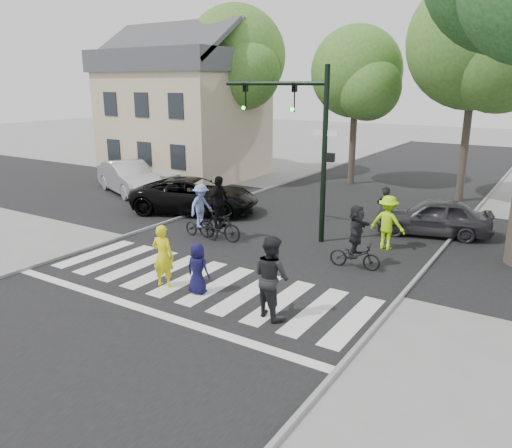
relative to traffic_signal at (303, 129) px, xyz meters
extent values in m
plane|color=gray|center=(-0.35, -6.20, -3.90)|extent=(120.00, 120.00, 0.00)
cube|color=black|center=(-0.35, -1.20, -3.90)|extent=(10.00, 70.00, 0.01)
cube|color=black|center=(-0.35, 1.80, -3.89)|extent=(70.00, 10.00, 0.01)
cube|color=gray|center=(-5.40, -1.20, -3.85)|extent=(0.10, 70.00, 0.10)
cube|color=gray|center=(4.70, -1.20, -3.85)|extent=(0.10, 70.00, 0.10)
cube|color=silver|center=(-4.85, -5.20, -3.89)|extent=(0.55, 3.00, 0.01)
cube|color=silver|center=(-3.85, -5.20, -3.89)|extent=(0.55, 3.00, 0.01)
cube|color=silver|center=(-2.85, -5.20, -3.89)|extent=(0.55, 3.00, 0.01)
cube|color=silver|center=(-1.85, -5.20, -3.89)|extent=(0.55, 3.00, 0.01)
cube|color=silver|center=(-0.85, -5.20, -3.89)|extent=(0.55, 3.00, 0.01)
cube|color=silver|center=(0.15, -5.20, -3.89)|extent=(0.55, 3.00, 0.01)
cube|color=silver|center=(1.15, -5.20, -3.89)|extent=(0.55, 3.00, 0.01)
cube|color=silver|center=(2.15, -5.20, -3.89)|extent=(0.55, 3.00, 0.01)
cube|color=silver|center=(3.15, -5.20, -3.89)|extent=(0.55, 3.00, 0.01)
cube|color=silver|center=(4.15, -5.20, -3.89)|extent=(0.55, 3.00, 0.01)
cube|color=silver|center=(-0.35, -7.40, -3.89)|extent=(10.00, 0.30, 0.01)
cylinder|color=black|center=(0.85, 0.00, -0.90)|extent=(0.18, 0.18, 6.00)
cylinder|color=black|center=(-1.15, 0.00, 1.50)|extent=(4.00, 0.14, 0.14)
imported|color=black|center=(-0.35, 0.00, 1.05)|extent=(0.16, 0.20, 1.00)
sphere|color=#19E533|center=(-0.35, -0.12, 0.65)|extent=(0.14, 0.14, 0.14)
imported|color=black|center=(-2.35, 0.00, 1.05)|extent=(0.16, 0.20, 1.00)
sphere|color=#19E533|center=(-2.35, -0.12, 0.65)|extent=(0.14, 0.14, 0.14)
cube|color=black|center=(1.07, 0.00, -0.90)|extent=(0.28, 0.18, 0.30)
cube|color=#FF660C|center=(1.18, 0.00, -0.90)|extent=(0.02, 0.14, 0.20)
cube|color=white|center=(0.85, 0.00, -0.10)|extent=(0.90, 0.04, 0.18)
cylinder|color=brown|center=(-14.35, 10.00, -0.93)|extent=(0.36, 0.36, 5.95)
sphere|color=#387223|center=(-14.35, 10.00, 2.47)|extent=(5.20, 5.20, 5.20)
sphere|color=#387223|center=(-13.31, 9.22, 1.62)|extent=(3.64, 3.64, 3.64)
cylinder|color=brown|center=(-9.35, 9.50, -0.68)|extent=(0.36, 0.36, 6.44)
sphere|color=#387223|center=(-9.35, 9.50, 3.00)|extent=(5.80, 5.80, 5.80)
sphere|color=#387223|center=(-8.19, 8.63, 2.08)|extent=(4.06, 4.06, 4.06)
cylinder|color=brown|center=(-2.35, 10.60, -1.10)|extent=(0.36, 0.36, 5.60)
sphere|color=#387223|center=(-2.35, 10.60, 2.10)|extent=(4.80, 4.80, 4.80)
sphere|color=#387223|center=(-1.39, 9.88, 1.30)|extent=(3.36, 3.36, 3.36)
cylinder|color=brown|center=(3.65, 9.30, -0.54)|extent=(0.36, 0.36, 6.72)
sphere|color=#387223|center=(3.65, 9.30, 3.30)|extent=(6.00, 6.00, 6.00)
sphere|color=#387223|center=(4.85, 8.40, 2.34)|extent=(4.20, 4.20, 4.20)
cube|color=beige|center=(-11.85, 7.80, -0.90)|extent=(8.00, 7.00, 6.00)
cube|color=#47474C|center=(-11.85, 7.80, 2.70)|extent=(8.40, 7.40, 1.20)
cube|color=#47474C|center=(-11.85, 5.95, 3.70)|extent=(8.40, 3.69, 2.44)
cube|color=#47474C|center=(-11.85, 9.65, 3.70)|extent=(8.40, 3.69, 2.44)
cube|color=black|center=(-14.25, 4.28, -2.20)|extent=(1.00, 0.06, 1.30)
cube|color=black|center=(-14.25, 4.28, 0.40)|extent=(1.00, 0.06, 1.30)
cube|color=black|center=(-11.85, 4.28, -2.20)|extent=(1.00, 0.06, 1.30)
cube|color=black|center=(-11.85, 4.28, 0.40)|extent=(1.00, 0.06, 1.30)
cube|color=black|center=(-9.45, 4.28, -2.20)|extent=(1.00, 0.06, 1.30)
cube|color=black|center=(-9.45, 4.28, 0.40)|extent=(1.00, 0.06, 1.30)
cube|color=gray|center=(-10.35, 4.00, -3.50)|extent=(2.00, 1.20, 0.80)
imported|color=yellow|center=(-1.05, -6.01, -3.02)|extent=(0.70, 0.52, 1.76)
imported|color=#100E38|center=(0.02, -5.86, -3.21)|extent=(0.69, 0.47, 1.38)
imported|color=black|center=(2.36, -6.00, -2.89)|extent=(1.19, 1.07, 2.02)
imported|color=black|center=(-3.01, -1.90, -3.49)|extent=(1.59, 0.67, 0.82)
imported|color=#7187CB|center=(-3.01, -1.90, -2.71)|extent=(0.66, 1.05, 1.56)
imported|color=black|center=(-2.29, -1.81, -3.37)|extent=(1.79, 0.57, 1.07)
imported|color=black|center=(-2.29, -1.81, -2.50)|extent=(0.49, 1.10, 1.84)
imported|color=black|center=(2.83, -1.86, -3.49)|extent=(1.59, 0.70, 0.81)
imported|color=black|center=(2.83, -1.86, -2.72)|extent=(0.61, 1.48, 1.56)
imported|color=black|center=(-5.52, 0.84, -3.15)|extent=(5.94, 4.19, 1.50)
imported|color=silver|center=(-10.88, 2.12, -3.08)|extent=(5.24, 3.52, 1.63)
imported|color=#353439|center=(3.95, 2.95, -3.21)|extent=(4.34, 2.61, 1.38)
imported|color=#B5FA0E|center=(3.04, 0.45, -2.98)|extent=(1.23, 0.75, 1.84)
imported|color=black|center=(2.29, 2.39, -3.03)|extent=(0.71, 0.55, 1.74)
camera|label=1|loc=(7.94, -15.44, 1.49)|focal=35.00mm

